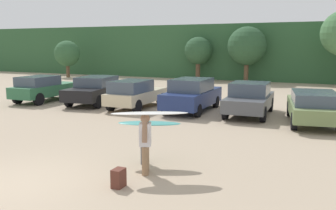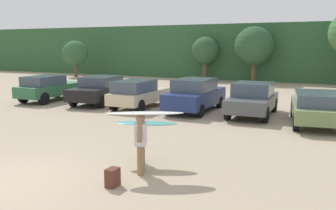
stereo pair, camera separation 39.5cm
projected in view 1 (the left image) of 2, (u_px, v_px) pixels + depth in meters
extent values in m
plane|color=tan|center=(14.00, 185.00, 8.90)|extent=(120.00, 120.00, 0.00)
cube|color=#2D5633|center=(266.00, 51.00, 39.23)|extent=(108.00, 12.00, 5.33)
cylinder|color=brown|center=(68.00, 71.00, 38.69)|extent=(0.37, 0.37, 1.34)
sphere|color=#2D5633|center=(67.00, 53.00, 38.40)|extent=(2.66, 2.66, 2.66)
cylinder|color=brown|center=(198.00, 71.00, 35.37)|extent=(0.43, 0.43, 1.70)
sphere|color=#284C2D|center=(198.00, 51.00, 35.06)|extent=(2.61, 2.61, 2.61)
cylinder|color=brown|center=(246.00, 72.00, 33.21)|extent=(0.41, 0.41, 1.79)
sphere|color=#284C2D|center=(247.00, 46.00, 32.83)|extent=(3.44, 3.44, 3.44)
cube|color=#2D6642|center=(45.00, 90.00, 22.06)|extent=(1.81, 4.32, 0.64)
cube|color=#3F4C5B|center=(38.00, 81.00, 21.46)|extent=(1.63, 2.27, 0.55)
cylinder|color=black|center=(51.00, 92.00, 23.69)|extent=(0.24, 0.71, 0.71)
cylinder|color=black|center=(71.00, 93.00, 23.10)|extent=(0.24, 0.71, 0.71)
cylinder|color=black|center=(18.00, 98.00, 21.12)|extent=(0.24, 0.71, 0.71)
cylinder|color=black|center=(39.00, 99.00, 20.53)|extent=(0.24, 0.71, 0.71)
cube|color=black|center=(96.00, 92.00, 21.22)|extent=(2.60, 5.00, 0.65)
cube|color=#3F4C5B|center=(97.00, 81.00, 21.21)|extent=(2.07, 2.53, 0.55)
cylinder|color=black|center=(96.00, 93.00, 23.00)|extent=(0.32, 0.73, 0.71)
cylinder|color=black|center=(121.00, 94.00, 22.54)|extent=(0.32, 0.73, 0.71)
cylinder|color=black|center=(69.00, 101.00, 20.01)|extent=(0.32, 0.73, 0.71)
cylinder|color=black|center=(98.00, 102.00, 19.55)|extent=(0.32, 0.73, 0.71)
cube|color=beige|center=(137.00, 96.00, 19.70)|extent=(1.74, 4.15, 0.59)
cube|color=#3F4C5B|center=(131.00, 86.00, 19.05)|extent=(1.59, 2.27, 0.60)
cylinder|color=black|center=(136.00, 97.00, 21.28)|extent=(0.23, 0.68, 0.68)
cylinder|color=black|center=(161.00, 99.00, 20.67)|extent=(0.23, 0.68, 0.68)
cylinder|color=black|center=(111.00, 104.00, 18.82)|extent=(0.23, 0.68, 0.68)
cylinder|color=black|center=(137.00, 106.00, 18.20)|extent=(0.23, 0.68, 0.68)
cube|color=navy|center=(192.00, 98.00, 18.77)|extent=(1.87, 4.51, 0.74)
cube|color=#3F4C5B|center=(191.00, 85.00, 18.54)|extent=(1.70, 2.32, 0.61)
cylinder|color=black|center=(187.00, 100.00, 20.49)|extent=(0.23, 0.63, 0.63)
cylinder|color=black|center=(216.00, 102.00, 19.84)|extent=(0.23, 0.63, 0.63)
cylinder|color=black|center=(166.00, 108.00, 17.81)|extent=(0.23, 0.63, 0.63)
cylinder|color=black|center=(198.00, 111.00, 17.16)|extent=(0.23, 0.63, 0.63)
cube|color=#4C4F54|center=(249.00, 102.00, 17.61)|extent=(2.06, 4.33, 0.60)
cube|color=#3F4C5B|center=(250.00, 89.00, 17.51)|extent=(1.80, 2.04, 0.63)
cylinder|color=black|center=(237.00, 103.00, 19.25)|extent=(0.25, 0.72, 0.71)
cylinder|color=black|center=(270.00, 105.00, 18.64)|extent=(0.25, 0.72, 0.71)
cylinder|color=black|center=(226.00, 112.00, 16.67)|extent=(0.25, 0.72, 0.71)
cylinder|color=black|center=(263.00, 114.00, 16.07)|extent=(0.25, 0.72, 0.71)
cube|color=#6B7F4C|center=(313.00, 109.00, 15.77)|extent=(2.59, 4.84, 0.57)
cube|color=#3F4C5B|center=(315.00, 98.00, 15.24)|extent=(2.12, 2.85, 0.49)
cylinder|color=black|center=(290.00, 109.00, 17.47)|extent=(0.33, 0.73, 0.70)
cylinder|color=black|center=(328.00, 110.00, 17.05)|extent=(0.33, 0.73, 0.70)
cylinder|color=black|center=(294.00, 121.00, 14.58)|extent=(0.33, 0.73, 0.70)
cylinder|color=#8C6B4C|center=(145.00, 161.00, 9.49)|extent=(0.18, 0.18, 0.77)
cylinder|color=#8C6B4C|center=(146.00, 158.00, 9.76)|extent=(0.18, 0.18, 0.77)
cube|color=silver|center=(145.00, 134.00, 9.52)|extent=(0.43, 0.48, 0.59)
sphere|color=#8C664C|center=(145.00, 118.00, 9.45)|extent=(0.24, 0.24, 0.24)
cylinder|color=#8C664C|center=(145.00, 130.00, 9.28)|extent=(0.26, 0.38, 0.62)
cylinder|color=#8C664C|center=(146.00, 127.00, 9.71)|extent=(0.20, 0.24, 0.63)
cylinder|color=#4C4C51|center=(143.00, 155.00, 10.38)|extent=(0.13, 0.13, 0.55)
cylinder|color=#4C4C51|center=(143.00, 153.00, 10.58)|extent=(0.13, 0.13, 0.55)
cube|color=silver|center=(143.00, 137.00, 10.40)|extent=(0.31, 0.34, 0.42)
sphere|color=#8C664C|center=(143.00, 127.00, 10.36)|extent=(0.17, 0.17, 0.17)
cylinder|color=#8C664C|center=(142.00, 135.00, 10.23)|extent=(0.18, 0.26, 0.45)
cylinder|color=#8C664C|center=(143.00, 132.00, 10.54)|extent=(0.18, 0.26, 0.45)
ellipsoid|color=white|center=(150.00, 113.00, 9.53)|extent=(2.05, 1.45, 0.11)
ellipsoid|color=teal|center=(149.00, 123.00, 10.42)|extent=(1.84, 1.09, 0.09)
cube|color=#592D23|center=(119.00, 178.00, 8.71)|extent=(0.24, 0.34, 0.45)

